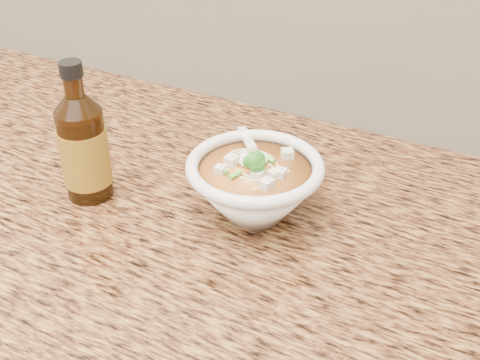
% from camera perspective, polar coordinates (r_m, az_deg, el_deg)
% --- Properties ---
extents(counter_slab, '(4.00, 0.68, 0.04)m').
position_cam_1_polar(counter_slab, '(0.91, -19.29, 0.63)').
color(counter_slab, olive).
rests_on(counter_slab, cabinet).
extents(soup_bowl, '(0.17, 0.17, 0.09)m').
position_cam_1_polar(soup_bowl, '(0.73, 1.39, -0.66)').
color(soup_bowl, white).
rests_on(soup_bowl, counter_slab).
extents(hot_sauce_bottle, '(0.07, 0.07, 0.18)m').
position_cam_1_polar(hot_sauce_bottle, '(0.77, -14.59, 2.95)').
color(hot_sauce_bottle, '#341B07').
rests_on(hot_sauce_bottle, counter_slab).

